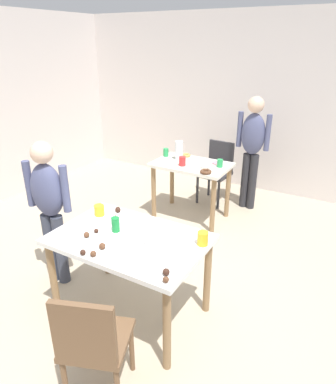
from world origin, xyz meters
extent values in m
plane|color=tan|center=(0.00, 0.00, 0.00)|extent=(6.40, 6.40, 0.00)
cube|color=silver|center=(0.00, 3.20, 1.30)|extent=(6.40, 0.10, 2.60)
cube|color=white|center=(-0.13, -0.13, 0.73)|extent=(1.21, 0.80, 0.04)
cylinder|color=olive|center=(-0.68, -0.47, 0.35)|extent=(0.06, 0.06, 0.71)
cylinder|color=olive|center=(0.41, -0.47, 0.35)|extent=(0.06, 0.06, 0.71)
cylinder|color=olive|center=(-0.68, 0.21, 0.35)|extent=(0.06, 0.06, 0.71)
cylinder|color=olive|center=(0.41, 0.21, 0.35)|extent=(0.06, 0.06, 0.71)
cube|color=silver|center=(-0.51, 1.75, 0.73)|extent=(0.96, 0.61, 0.04)
cylinder|color=olive|center=(-0.93, 1.50, 0.35)|extent=(0.06, 0.06, 0.71)
cylinder|color=olive|center=(-0.09, 1.50, 0.35)|extent=(0.06, 0.06, 0.71)
cylinder|color=olive|center=(-0.93, 1.99, 0.35)|extent=(0.06, 0.06, 0.71)
cylinder|color=olive|center=(-0.09, 1.99, 0.35)|extent=(0.06, 0.06, 0.71)
cube|color=brown|center=(0.11, -0.83, 0.43)|extent=(0.52, 0.52, 0.04)
cube|color=brown|center=(0.18, -1.00, 0.66)|extent=(0.37, 0.17, 0.42)
cylinder|color=brown|center=(-0.11, -0.73, 0.21)|extent=(0.04, 0.04, 0.41)
cylinder|color=brown|center=(0.21, -0.61, 0.21)|extent=(0.04, 0.04, 0.41)
cylinder|color=brown|center=(0.01, -1.05, 0.21)|extent=(0.04, 0.04, 0.41)
cube|color=#2D2D33|center=(-0.43, 2.33, 0.43)|extent=(0.44, 0.44, 0.04)
cube|color=#2D2D33|center=(-0.41, 2.51, 0.66)|extent=(0.38, 0.08, 0.42)
cylinder|color=#2D2D33|center=(-0.28, 2.15, 0.21)|extent=(0.04, 0.04, 0.41)
cylinder|color=#2D2D33|center=(-0.62, 2.18, 0.21)|extent=(0.04, 0.04, 0.41)
cylinder|color=#2D2D33|center=(-0.24, 2.49, 0.21)|extent=(0.04, 0.04, 0.41)
cylinder|color=#2D2D33|center=(-0.58, 2.52, 0.21)|extent=(0.04, 0.04, 0.41)
cylinder|color=#383D4C|center=(-1.07, -0.13, 0.36)|extent=(0.11, 0.11, 0.71)
cylinder|color=#383D4C|center=(-0.96, -0.11, 0.36)|extent=(0.11, 0.11, 0.71)
ellipsoid|color=#4C5175|center=(-1.02, -0.12, 0.96)|extent=(0.35, 0.26, 0.50)
sphere|color=beige|center=(-1.02, -0.12, 1.31)|extent=(0.19, 0.19, 0.19)
cylinder|color=#4C5175|center=(-1.20, -0.16, 1.00)|extent=(0.08, 0.08, 0.43)
cylinder|color=#4C5175|center=(-0.83, -0.08, 1.00)|extent=(0.08, 0.08, 0.43)
cylinder|color=#28282D|center=(0.11, 2.41, 0.39)|extent=(0.11, 0.11, 0.78)
cylinder|color=#28282D|center=(0.00, 2.41, 0.39)|extent=(0.11, 0.11, 0.78)
ellipsoid|color=#4C5175|center=(0.05, 2.41, 1.05)|extent=(0.33, 0.21, 0.55)
sphere|color=beige|center=(0.05, 2.41, 1.43)|extent=(0.21, 0.21, 0.21)
cylinder|color=#4C5175|center=(0.24, 2.41, 1.10)|extent=(0.07, 0.07, 0.47)
cylinder|color=#4C5175|center=(-0.14, 2.42, 1.10)|extent=(0.07, 0.07, 0.47)
cylinder|color=white|center=(0.12, -0.11, 0.78)|extent=(0.20, 0.20, 0.06)
cylinder|color=#198438|center=(-0.28, -0.10, 0.81)|extent=(0.07, 0.07, 0.12)
cube|color=silver|center=(-0.12, -0.07, 0.75)|extent=(0.17, 0.02, 0.01)
cylinder|color=white|center=(-0.39, -0.02, 0.80)|extent=(0.07, 0.07, 0.10)
cylinder|color=yellow|center=(0.42, 0.06, 0.80)|extent=(0.08, 0.08, 0.11)
cylinder|color=yellow|center=(-0.58, 0.05, 0.80)|extent=(0.09, 0.09, 0.10)
sphere|color=brown|center=(0.40, -0.47, 0.77)|extent=(0.04, 0.04, 0.04)
sphere|color=#3D2319|center=(-0.40, -0.20, 0.77)|extent=(0.04, 0.04, 0.04)
sphere|color=#3D2319|center=(-0.48, 0.18, 0.78)|extent=(0.05, 0.05, 0.05)
sphere|color=brown|center=(-0.21, -0.37, 0.77)|extent=(0.05, 0.05, 0.05)
sphere|color=brown|center=(-0.20, -0.48, 0.77)|extent=(0.04, 0.04, 0.04)
sphere|color=brown|center=(-0.42, -0.30, 0.77)|extent=(0.05, 0.05, 0.05)
sphere|color=#3D2319|center=(0.37, -0.40, 0.77)|extent=(0.05, 0.05, 0.05)
sphere|color=brown|center=(-0.44, 0.07, 0.77)|extent=(0.04, 0.04, 0.04)
sphere|color=#3D2319|center=(-0.28, -0.50, 0.77)|extent=(0.04, 0.04, 0.04)
cylinder|color=white|center=(-0.72, 1.80, 0.87)|extent=(0.10, 0.10, 0.25)
cylinder|color=green|center=(-0.94, 1.84, 0.80)|extent=(0.07, 0.07, 0.11)
cylinder|color=green|center=(-0.15, 1.80, 0.80)|extent=(0.07, 0.07, 0.10)
cylinder|color=red|center=(-0.57, 1.62, 0.81)|extent=(0.08, 0.08, 0.12)
torus|color=brown|center=(-0.21, 1.51, 0.77)|extent=(0.14, 0.14, 0.04)
torus|color=gold|center=(-0.70, 1.97, 0.77)|extent=(0.11, 0.11, 0.03)
torus|color=pink|center=(-0.24, 1.89, 0.76)|extent=(0.10, 0.10, 0.03)
torus|color=white|center=(-0.30, 1.69, 0.77)|extent=(0.12, 0.12, 0.04)
camera|label=1|loc=(1.34, -2.06, 2.19)|focal=32.83mm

